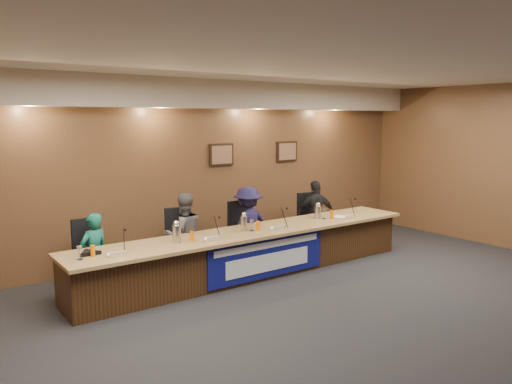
% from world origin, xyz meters
% --- Properties ---
extents(floor, '(10.00, 10.00, 0.00)m').
position_xyz_m(floor, '(0.00, 0.00, 0.00)').
color(floor, black).
rests_on(floor, ground).
extents(ceiling, '(10.00, 8.00, 0.04)m').
position_xyz_m(ceiling, '(0.00, 0.00, 3.20)').
color(ceiling, silver).
rests_on(ceiling, wall_back).
extents(wall_back, '(10.00, 0.04, 3.20)m').
position_xyz_m(wall_back, '(0.00, 4.00, 1.60)').
color(wall_back, brown).
rests_on(wall_back, floor).
extents(soffit, '(10.00, 0.50, 0.50)m').
position_xyz_m(soffit, '(0.00, 3.75, 2.95)').
color(soffit, beige).
rests_on(soffit, wall_back).
extents(dais_body, '(6.00, 0.80, 0.70)m').
position_xyz_m(dais_body, '(0.00, 2.40, 0.35)').
color(dais_body, '#38200F').
rests_on(dais_body, floor).
extents(dais_top, '(6.10, 0.95, 0.05)m').
position_xyz_m(dais_top, '(0.00, 2.35, 0.72)').
color(dais_top, '#9D7948').
rests_on(dais_top, dais_body).
extents(banner, '(2.20, 0.02, 0.65)m').
position_xyz_m(banner, '(0.00, 1.99, 0.38)').
color(banner, navy).
rests_on(banner, dais_body).
extents(banner_text_upper, '(2.00, 0.01, 0.10)m').
position_xyz_m(banner_text_upper, '(0.00, 1.97, 0.58)').
color(banner_text_upper, silver).
rests_on(banner_text_upper, banner).
extents(banner_text_lower, '(1.60, 0.01, 0.28)m').
position_xyz_m(banner_text_lower, '(0.00, 1.97, 0.30)').
color(banner_text_lower, silver).
rests_on(banner_text_lower, banner).
extents(wall_photo_left, '(0.52, 0.04, 0.42)m').
position_xyz_m(wall_photo_left, '(0.40, 3.97, 1.85)').
color(wall_photo_left, black).
rests_on(wall_photo_left, wall_back).
extents(wall_photo_right, '(0.52, 0.04, 0.42)m').
position_xyz_m(wall_photo_right, '(2.00, 3.97, 1.85)').
color(wall_photo_right, black).
rests_on(wall_photo_right, wall_back).
extents(panelist_a, '(0.50, 0.40, 1.20)m').
position_xyz_m(panelist_a, '(-2.39, 2.97, 0.60)').
color(panelist_a, '#105A4F').
rests_on(panelist_a, floor).
extents(panelist_b, '(0.72, 0.59, 1.36)m').
position_xyz_m(panelist_b, '(-0.95, 2.97, 0.68)').
color(panelist_b, '#4F4D52').
rests_on(panelist_b, floor).
extents(panelist_c, '(0.96, 0.65, 1.36)m').
position_xyz_m(panelist_c, '(0.31, 2.97, 0.68)').
color(panelist_c, '#18153C').
rests_on(panelist_c, floor).
extents(panelist_d, '(0.86, 0.59, 1.35)m').
position_xyz_m(panelist_d, '(1.91, 2.97, 0.67)').
color(panelist_d, black).
rests_on(panelist_d, floor).
extents(office_chair_a, '(0.49, 0.49, 0.08)m').
position_xyz_m(office_chair_a, '(-2.39, 3.07, 0.48)').
color(office_chair_a, black).
rests_on(office_chair_a, floor).
extents(office_chair_b, '(0.57, 0.57, 0.08)m').
position_xyz_m(office_chair_b, '(-0.95, 3.07, 0.48)').
color(office_chair_b, black).
rests_on(office_chair_b, floor).
extents(office_chair_c, '(0.50, 0.50, 0.08)m').
position_xyz_m(office_chair_c, '(0.31, 3.07, 0.48)').
color(office_chair_c, black).
rests_on(office_chair_c, floor).
extents(office_chair_d, '(0.57, 0.57, 0.08)m').
position_xyz_m(office_chair_d, '(1.91, 3.07, 0.48)').
color(office_chair_d, black).
rests_on(office_chair_d, floor).
extents(nameplate_a, '(0.24, 0.08, 0.10)m').
position_xyz_m(nameplate_a, '(-2.36, 2.12, 0.80)').
color(nameplate_a, white).
rests_on(nameplate_a, dais_top).
extents(microphone_a, '(0.07, 0.07, 0.02)m').
position_xyz_m(microphone_a, '(-2.22, 2.27, 0.76)').
color(microphone_a, black).
rests_on(microphone_a, dais_top).
extents(juice_glass_a, '(0.06, 0.06, 0.15)m').
position_xyz_m(juice_glass_a, '(-2.61, 2.32, 0.82)').
color(juice_glass_a, orange).
rests_on(juice_glass_a, dais_top).
extents(water_glass_a, '(0.08, 0.08, 0.18)m').
position_xyz_m(water_glass_a, '(-2.80, 2.27, 0.84)').
color(water_glass_a, silver).
rests_on(water_glass_a, dais_top).
extents(nameplate_b, '(0.24, 0.08, 0.10)m').
position_xyz_m(nameplate_b, '(-0.91, 2.11, 0.80)').
color(nameplate_b, white).
rests_on(nameplate_b, dais_top).
extents(microphone_b, '(0.07, 0.07, 0.02)m').
position_xyz_m(microphone_b, '(-0.79, 2.25, 0.76)').
color(microphone_b, black).
rests_on(microphone_b, dais_top).
extents(juice_glass_b, '(0.06, 0.06, 0.15)m').
position_xyz_m(juice_glass_b, '(-1.19, 2.27, 0.82)').
color(juice_glass_b, orange).
rests_on(juice_glass_b, dais_top).
extents(water_glass_b, '(0.08, 0.08, 0.18)m').
position_xyz_m(water_glass_b, '(-1.38, 2.32, 0.84)').
color(water_glass_b, silver).
rests_on(water_glass_b, dais_top).
extents(nameplate_c, '(0.24, 0.08, 0.10)m').
position_xyz_m(nameplate_c, '(0.31, 2.12, 0.80)').
color(nameplate_c, white).
rests_on(nameplate_c, dais_top).
extents(microphone_c, '(0.07, 0.07, 0.02)m').
position_xyz_m(microphone_c, '(0.49, 2.24, 0.76)').
color(microphone_c, black).
rests_on(microphone_c, dais_top).
extents(juice_glass_c, '(0.06, 0.06, 0.15)m').
position_xyz_m(juice_glass_c, '(0.03, 2.30, 0.82)').
color(juice_glass_c, orange).
rests_on(juice_glass_c, dais_top).
extents(water_glass_c, '(0.08, 0.08, 0.18)m').
position_xyz_m(water_glass_c, '(-0.07, 2.33, 0.84)').
color(water_glass_c, silver).
rests_on(water_glass_c, dais_top).
extents(nameplate_d, '(0.24, 0.08, 0.10)m').
position_xyz_m(nameplate_d, '(1.89, 2.07, 0.80)').
color(nameplate_d, white).
rests_on(nameplate_d, dais_top).
extents(microphone_d, '(0.07, 0.07, 0.02)m').
position_xyz_m(microphone_d, '(2.10, 2.24, 0.76)').
color(microphone_d, black).
rests_on(microphone_d, dais_top).
extents(juice_glass_d, '(0.06, 0.06, 0.15)m').
position_xyz_m(juice_glass_d, '(1.66, 2.28, 0.82)').
color(juice_glass_d, orange).
rests_on(juice_glass_d, dais_top).
extents(water_glass_d, '(0.08, 0.08, 0.18)m').
position_xyz_m(water_glass_d, '(1.52, 2.34, 0.84)').
color(water_glass_d, silver).
rests_on(water_glass_d, dais_top).
extents(carafe_left, '(0.13, 0.13, 0.25)m').
position_xyz_m(carafe_left, '(-1.39, 2.35, 0.88)').
color(carafe_left, silver).
rests_on(carafe_left, dais_top).
extents(carafe_mid, '(0.11, 0.11, 0.25)m').
position_xyz_m(carafe_mid, '(-0.20, 2.38, 0.88)').
color(carafe_mid, silver).
rests_on(carafe_mid, dais_top).
extents(carafe_right, '(0.12, 0.12, 0.22)m').
position_xyz_m(carafe_right, '(1.48, 2.46, 0.86)').
color(carafe_right, silver).
rests_on(carafe_right, dais_top).
extents(speakerphone, '(0.32, 0.32, 0.05)m').
position_xyz_m(speakerphone, '(-2.62, 2.44, 0.78)').
color(speakerphone, black).
rests_on(speakerphone, dais_top).
extents(paper_stack, '(0.26, 0.33, 0.01)m').
position_xyz_m(paper_stack, '(1.89, 2.29, 0.75)').
color(paper_stack, white).
rests_on(paper_stack, dais_top).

